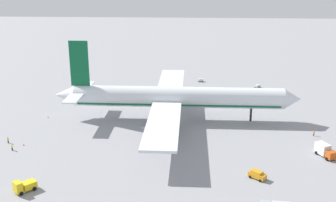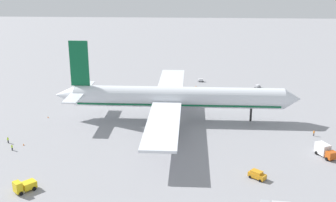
# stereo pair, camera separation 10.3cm
# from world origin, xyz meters

# --- Properties ---
(ground_plane) EXTENTS (600.00, 600.00, 0.00)m
(ground_plane) POSITION_xyz_m (0.00, 0.00, 0.00)
(ground_plane) COLOR gray
(airliner) EXTENTS (78.92, 79.84, 25.54)m
(airliner) POSITION_xyz_m (-1.38, -0.06, 7.49)
(airliner) COLOR silver
(airliner) RESTS_ON ground
(service_truck_1) EXTENTS (4.82, 4.96, 2.83)m
(service_truck_1) POSITION_xyz_m (-32.16, -47.56, 1.35)
(service_truck_1) COLOR yellow
(service_truck_1) RESTS_ON ground
(service_truck_2) EXTENTS (4.63, 6.57, 3.24)m
(service_truck_2) POSITION_xyz_m (39.21, -25.44, 1.70)
(service_truck_2) COLOR #BF4C14
(service_truck_2) RESTS_ON ground
(service_van) EXTENTS (4.31, 4.05, 1.97)m
(service_van) POSITION_xyz_m (19.84, -38.70, 1.03)
(service_van) COLOR orange
(service_van) RESTS_ON ground
(baggage_cart_0) EXTENTS (2.82, 3.04, 1.17)m
(baggage_cart_0) POSITION_xyz_m (31.58, 40.22, 0.66)
(baggage_cart_0) COLOR #595B60
(baggage_cart_0) RESTS_ON ground
(baggage_cart_1) EXTENTS (2.90, 1.66, 1.28)m
(baggage_cart_1) POSITION_xyz_m (8.29, 48.27, 0.70)
(baggage_cart_1) COLOR #595B60
(baggage_cart_1) RESTS_ON ground
(ground_worker_0) EXTENTS (0.56, 0.56, 1.77)m
(ground_worker_0) POSITION_xyz_m (40.35, -11.48, 0.90)
(ground_worker_0) COLOR #3F3F47
(ground_worker_0) RESTS_ON ground
(ground_worker_1) EXTENTS (0.56, 0.56, 1.79)m
(ground_worker_1) POSITION_xyz_m (-47.18, -21.81, 0.91)
(ground_worker_1) COLOR black
(ground_worker_1) RESTS_ON ground
(ground_worker_2) EXTENTS (0.50, 0.50, 1.68)m
(ground_worker_2) POSITION_xyz_m (-43.95, -26.59, 0.85)
(ground_worker_2) COLOR black
(ground_worker_2) RESTS_ON ground
(traffic_cone_1) EXTENTS (0.36, 0.36, 0.55)m
(traffic_cone_1) POSITION_xyz_m (-42.90, -0.82, 0.28)
(traffic_cone_1) COLOR orange
(traffic_cone_1) RESTS_ON ground
(traffic_cone_2) EXTENTS (0.36, 0.36, 0.55)m
(traffic_cone_2) POSITION_xyz_m (6.10, 40.11, 0.28)
(traffic_cone_2) COLOR orange
(traffic_cone_2) RESTS_ON ground
(traffic_cone_3) EXTENTS (0.36, 0.36, 0.55)m
(traffic_cone_3) POSITION_xyz_m (-40.41, 14.36, 0.28)
(traffic_cone_3) COLOR orange
(traffic_cone_3) RESTS_ON ground
(traffic_cone_4) EXTENTS (0.36, 0.36, 0.55)m
(traffic_cone_4) POSITION_xyz_m (-42.22, -23.14, 0.28)
(traffic_cone_4) COLOR orange
(traffic_cone_4) RESTS_ON ground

